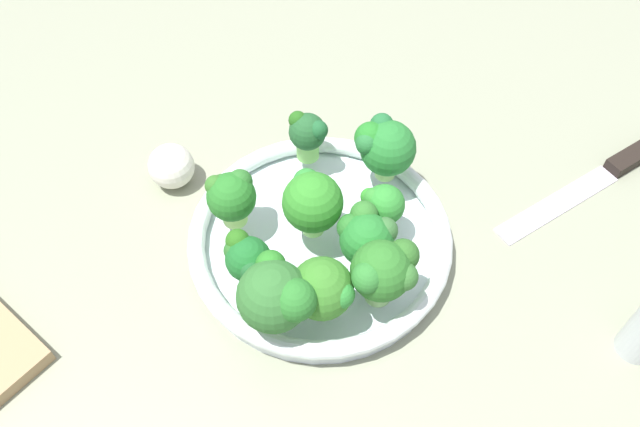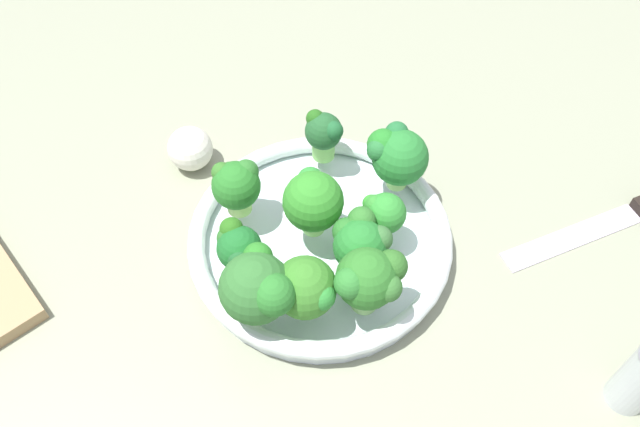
# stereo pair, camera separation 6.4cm
# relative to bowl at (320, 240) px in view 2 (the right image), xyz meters

# --- Properties ---
(ground_plane) EXTENTS (1.30, 1.30, 0.03)m
(ground_plane) POSITION_rel_bowl_xyz_m (0.01, -0.01, -0.03)
(ground_plane) COLOR gray
(bowl) EXTENTS (0.28, 0.28, 0.03)m
(bowl) POSITION_rel_bowl_xyz_m (0.00, 0.00, 0.00)
(bowl) COLOR silver
(bowl) RESTS_ON ground_plane
(broccoli_floret_0) EXTENTS (0.06, 0.06, 0.08)m
(broccoli_floret_0) POSITION_rel_bowl_xyz_m (0.00, -0.00, 0.06)
(broccoli_floret_0) COLOR #90CB65
(broccoli_floret_0) RESTS_ON bowl
(broccoli_floret_1) EXTENTS (0.06, 0.06, 0.07)m
(broccoli_floret_1) POSITION_rel_bowl_xyz_m (-0.04, 0.08, 0.05)
(broccoli_floret_1) COLOR #9BCE64
(broccoli_floret_1) RESTS_ON bowl
(broccoli_floret_2) EXTENTS (0.05, 0.04, 0.06)m
(broccoli_floret_2) POSITION_rel_bowl_xyz_m (-0.05, -0.03, 0.05)
(broccoli_floret_2) COLOR #7BC360
(broccoli_floret_2) RESTS_ON bowl
(broccoli_floret_3) EXTENTS (0.07, 0.06, 0.07)m
(broccoli_floret_3) POSITION_rel_bowl_xyz_m (-0.03, -0.10, 0.06)
(broccoli_floret_3) COLOR #8BBD61
(broccoli_floret_3) RESTS_ON bowl
(broccoli_floret_4) EXTENTS (0.08, 0.07, 0.08)m
(broccoli_floret_4) POSITION_rel_bowl_xyz_m (-0.01, 0.11, 0.06)
(broccoli_floret_4) COLOR #A1D369
(broccoli_floret_4) RESTS_ON bowl
(broccoli_floret_5) EXTENTS (0.05, 0.05, 0.06)m
(broccoli_floret_5) POSITION_rel_bowl_xyz_m (0.09, 0.02, 0.05)
(broccoli_floret_5) COLOR #A1D365
(broccoli_floret_5) RESTS_ON bowl
(broccoli_floret_6) EXTENTS (0.05, 0.04, 0.06)m
(broccoli_floret_6) POSITION_rel_bowl_xyz_m (0.04, 0.08, 0.06)
(broccoli_floret_6) COLOR #7BC050
(broccoli_floret_6) RESTS_ON bowl
(broccoli_floret_7) EXTENTS (0.06, 0.07, 0.07)m
(broccoli_floret_7) POSITION_rel_bowl_xyz_m (-0.09, 0.04, 0.06)
(broccoli_floret_7) COLOR #88BD69
(broccoli_floret_7) RESTS_ON bowl
(broccoli_floret_8) EXTENTS (0.06, 0.06, 0.06)m
(broccoli_floret_8) POSITION_rel_bowl_xyz_m (-0.05, 0.01, 0.05)
(broccoli_floret_8) COLOR #7CBE57
(broccoli_floret_8) RESTS_ON bowl
(broccoli_floret_9) EXTENTS (0.05, 0.04, 0.06)m
(broccoli_floret_9) POSITION_rel_bowl_xyz_m (0.06, -0.09, 0.05)
(broccoli_floret_9) COLOR #7CC259
(broccoli_floret_9) RESTS_ON bowl
(knife) EXTENTS (0.16, 0.24, 0.01)m
(knife) POSITION_rel_bowl_xyz_m (-0.26, -0.24, -0.01)
(knife) COLOR silver
(knife) RESTS_ON ground_plane
(garlic_bulb) EXTENTS (0.05, 0.05, 0.05)m
(garlic_bulb) POSITION_rel_bowl_xyz_m (0.19, -0.01, 0.01)
(garlic_bulb) COLOR white
(garlic_bulb) RESTS_ON ground_plane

